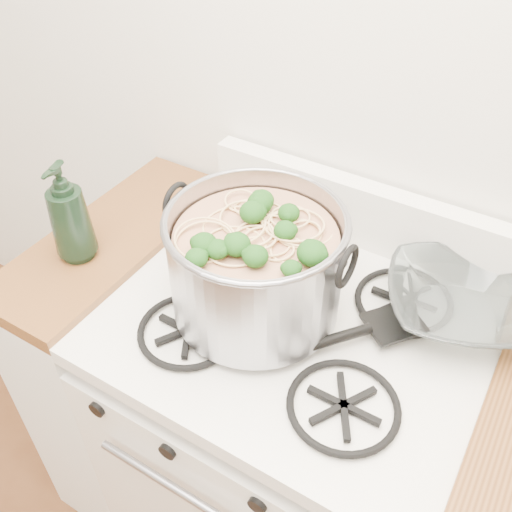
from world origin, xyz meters
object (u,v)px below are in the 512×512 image
at_px(spatula, 394,321).
at_px(gas_range, 289,441).
at_px(stock_pot, 256,266).
at_px(bottle, 68,212).
at_px(glass_bowl, 457,309).

bearing_deg(spatula, gas_range, -120.16).
relative_size(gas_range, spatula, 2.98).
distance_m(stock_pot, spatula, 0.30).
xyz_separation_m(gas_range, spatula, (0.18, 0.07, 0.50)).
distance_m(spatula, bottle, 0.72).
relative_size(stock_pot, glass_bowl, 3.26).
bearing_deg(gas_range, spatula, 21.50).
xyz_separation_m(gas_range, glass_bowl, (0.27, 0.16, 0.50)).
height_order(gas_range, stock_pot, stock_pot).
relative_size(spatula, glass_bowl, 2.68).
height_order(gas_range, glass_bowl, glass_bowl).
height_order(gas_range, spatula, spatula).
xyz_separation_m(gas_range, stock_pot, (-0.08, -0.03, 0.60)).
xyz_separation_m(stock_pot, glass_bowl, (0.36, 0.19, -0.10)).
relative_size(gas_range, glass_bowl, 7.98).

